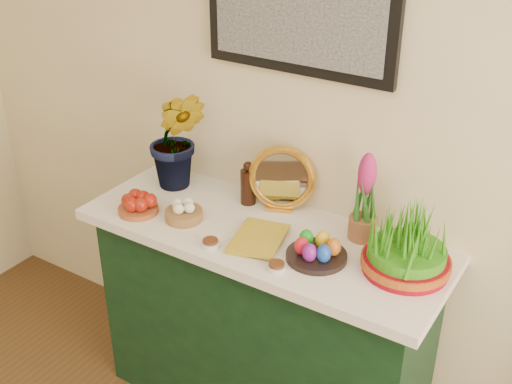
# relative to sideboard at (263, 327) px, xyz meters

# --- Properties ---
(sideboard) EXTENTS (1.30, 0.45, 0.85)m
(sideboard) POSITION_rel_sideboard_xyz_m (0.00, 0.00, 0.00)
(sideboard) COLOR #123318
(sideboard) RESTS_ON ground
(tablecloth) EXTENTS (1.40, 0.55, 0.04)m
(tablecloth) POSITION_rel_sideboard_xyz_m (0.00, 0.00, 0.45)
(tablecloth) COLOR silver
(tablecloth) RESTS_ON sideboard
(hyacinth_green) EXTENTS (0.36, 0.34, 0.56)m
(hyacinth_green) POSITION_rel_sideboard_xyz_m (-0.48, 0.11, 0.75)
(hyacinth_green) COLOR #2A6720
(hyacinth_green) RESTS_ON tablecloth
(apple_bowl) EXTENTS (0.16, 0.16, 0.08)m
(apple_bowl) POSITION_rel_sideboard_xyz_m (-0.48, -0.15, 0.50)
(apple_bowl) COLOR #9D4E26
(apple_bowl) RESTS_ON tablecloth
(garlic_basket) EXTENTS (0.19, 0.19, 0.08)m
(garlic_basket) POSITION_rel_sideboard_xyz_m (-0.29, -0.10, 0.50)
(garlic_basket) COLOR olive
(garlic_basket) RESTS_ON tablecloth
(vinegar_cruet) EXTENTS (0.06, 0.06, 0.18)m
(vinegar_cruet) POSITION_rel_sideboard_xyz_m (-0.16, 0.14, 0.54)
(vinegar_cruet) COLOR black
(vinegar_cruet) RESTS_ON tablecloth
(mirror) EXTENTS (0.27, 0.15, 0.27)m
(mirror) POSITION_rel_sideboard_xyz_m (-0.02, 0.17, 0.59)
(mirror) COLOR gold
(mirror) RESTS_ON tablecloth
(book) EXTENTS (0.21, 0.26, 0.03)m
(book) POSITION_rel_sideboard_xyz_m (-0.06, -0.10, 0.48)
(book) COLOR gold
(book) RESTS_ON tablecloth
(spice_dish_left) EXTENTS (0.07, 0.07, 0.03)m
(spice_dish_left) POSITION_rel_sideboard_xyz_m (-0.10, -0.20, 0.48)
(spice_dish_left) COLOR silver
(spice_dish_left) RESTS_ON tablecloth
(spice_dish_right) EXTENTS (0.07, 0.07, 0.03)m
(spice_dish_right) POSITION_rel_sideboard_xyz_m (0.17, -0.20, 0.48)
(spice_dish_right) COLOR silver
(spice_dish_right) RESTS_ON tablecloth
(egg_plate) EXTENTS (0.28, 0.28, 0.09)m
(egg_plate) POSITION_rel_sideboard_xyz_m (0.26, -0.07, 0.50)
(egg_plate) COLOR black
(egg_plate) RESTS_ON tablecloth
(hyacinth_pink) EXTENTS (0.10, 0.10, 0.34)m
(hyacinth_pink) POSITION_rel_sideboard_xyz_m (0.33, 0.14, 0.62)
(hyacinth_pink) COLOR #9C5F39
(hyacinth_pink) RESTS_ON tablecloth
(wheatgrass_sabzeh) EXTENTS (0.30, 0.30, 0.24)m
(wheatgrass_sabzeh) POSITION_rel_sideboard_xyz_m (0.54, 0.03, 0.57)
(wheatgrass_sabzeh) COLOR maroon
(wheatgrass_sabzeh) RESTS_ON tablecloth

